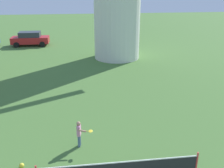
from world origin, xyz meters
TOP-DOWN VIEW (x-y plane):
  - player_far at (-1.24, 4.96)m, footprint 0.69×0.58m
  - stray_ball at (-3.45, 3.82)m, footprint 0.19×0.19m
  - parked_car_red at (-6.43, 25.62)m, footprint 4.09×1.93m

SIDE VIEW (x-z plane):
  - stray_ball at x=-3.45m, z-range 0.00..0.19m
  - player_far at x=-1.24m, z-range 0.08..1.25m
  - parked_car_red at x=-6.43m, z-range 0.03..1.59m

